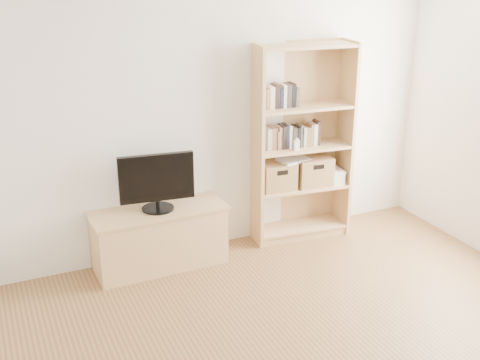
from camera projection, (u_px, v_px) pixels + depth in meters
back_wall at (218, 117)px, 5.63m from camera, size 4.50×0.02×2.60m
tv_stand at (160, 239)px, 5.54m from camera, size 1.20×0.48×0.55m
bookshelf at (302, 144)px, 5.91m from camera, size 1.01×0.44×1.97m
television at (157, 182)px, 5.34m from camera, size 0.67×0.13×0.53m
books_row_mid at (302, 134)px, 5.90m from camera, size 0.87×0.24×0.23m
books_row_upper at (282, 96)px, 5.69m from camera, size 0.42×0.19×0.21m
baby_monitor at (297, 145)px, 5.77m from camera, size 0.06×0.04×0.10m
basket_left at (277, 176)px, 5.93m from camera, size 0.35×0.30×0.27m
basket_right at (312, 170)px, 6.05m from camera, size 0.38×0.32×0.29m
laptop at (294, 160)px, 5.93m from camera, size 0.33×0.25×0.02m
magazine_stack at (331, 176)px, 6.14m from camera, size 0.22×0.29×0.12m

